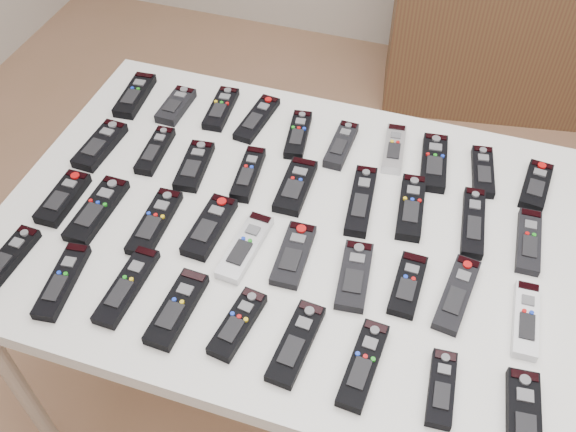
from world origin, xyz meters
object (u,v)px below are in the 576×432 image
(remote_18, at_px, (529,241))
(remote_30, at_px, (62,281))
(remote_20, at_px, (97,210))
(remote_25, at_px, (354,276))
(remote_16, at_px, (411,207))
(remote_22, at_px, (210,227))
(remote_7, at_px, (434,163))
(remote_15, at_px, (361,201))
(remote_17, at_px, (473,222))
(remote_6, at_px, (394,149))
(remote_31, at_px, (127,286))
(remote_37, at_px, (524,420))
(remote_11, at_px, (155,151))
(remote_2, at_px, (221,109))
(remote_12, at_px, (194,166))
(remote_4, at_px, (298,135))
(remote_21, at_px, (155,222))
(remote_36, at_px, (441,388))
(remote_34, at_px, (296,343))
(remote_14, at_px, (296,186))
(remote_32, at_px, (177,309))
(table, at_px, (288,239))
(remote_33, at_px, (238,324))
(remote_13, at_px, (248,174))
(remote_5, at_px, (341,145))
(remote_9, at_px, (536,186))
(remote_23, at_px, (245,247))
(remote_26, at_px, (408,285))
(remote_35, at_px, (363,365))
(remote_24, at_px, (294,255))
(remote_8, at_px, (483,171))
(remote_19, at_px, (63,198))
(remote_10, at_px, (100,145))
(remote_0, at_px, (135,95))
(remote_29, at_px, (7,260))
(remote_3, at_px, (257,119))
(remote_27, at_px, (457,294))

(remote_18, bearing_deg, remote_30, -157.69)
(remote_20, height_order, remote_25, same)
(remote_16, xyz_separation_m, remote_22, (-0.40, -0.19, 0.00))
(remote_7, bearing_deg, remote_20, -157.68)
(remote_15, relative_size, remote_17, 1.05)
(remote_6, height_order, remote_31, remote_6)
(remote_22, xyz_separation_m, remote_37, (0.67, -0.23, -0.00))
(remote_11, bearing_deg, remote_2, 61.75)
(remote_12, distance_m, remote_22, 0.20)
(remote_7, bearing_deg, remote_4, 173.63)
(remote_4, distance_m, remote_21, 0.42)
(remote_30, distance_m, remote_36, 0.75)
(remote_11, distance_m, remote_34, 0.62)
(remote_14, distance_m, remote_32, 0.40)
(table, relative_size, remote_17, 6.56)
(remote_14, bearing_deg, remote_33, -90.25)
(remote_12, relative_size, remote_37, 0.87)
(remote_13, bearing_deg, remote_31, -113.20)
(remote_2, distance_m, remote_5, 0.33)
(remote_17, height_order, remote_37, remote_37)
(remote_9, height_order, remote_23, same)
(remote_26, bearing_deg, remote_14, 147.79)
(remote_20, height_order, remote_33, remote_33)
(remote_25, bearing_deg, remote_35, -77.55)
(remote_16, distance_m, remote_24, 0.29)
(table, height_order, remote_8, remote_8)
(remote_23, height_order, remote_26, same)
(table, relative_size, remote_15, 6.28)
(remote_24, bearing_deg, remote_30, -155.92)
(remote_9, distance_m, remote_18, 0.17)
(remote_19, bearing_deg, remote_25, -1.01)
(remote_24, bearing_deg, remote_32, -133.50)
(remote_26, relative_size, remote_33, 0.97)
(remote_33, xyz_separation_m, remote_34, (0.12, -0.00, -0.00))
(remote_4, relative_size, remote_10, 0.98)
(remote_0, bearing_deg, remote_25, -34.59)
(remote_5, distance_m, remote_29, 0.78)
(remote_3, bearing_deg, remote_33, -67.41)
(remote_37, bearing_deg, remote_24, 149.91)
(remote_6, relative_size, remote_26, 1.04)
(remote_27, bearing_deg, remote_11, 172.80)
(remote_7, height_order, remote_29, remote_7)
(remote_5, distance_m, remote_33, 0.55)
(remote_7, xyz_separation_m, remote_24, (-0.23, -0.36, -0.00))
(table, xyz_separation_m, remote_25, (0.17, -0.10, 0.07))
(remote_31, bearing_deg, remote_26, 19.81)
(remote_5, relative_size, remote_14, 0.94)
(remote_7, bearing_deg, remote_19, -161.02)
(remote_4, distance_m, remote_34, 0.58)
(remote_5, bearing_deg, remote_37, -49.00)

